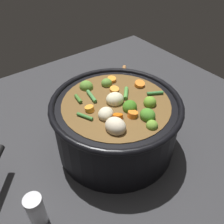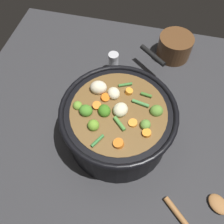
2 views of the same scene
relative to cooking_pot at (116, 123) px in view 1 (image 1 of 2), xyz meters
name	(u,v)px [view 1 (image 1 of 2)]	position (x,y,z in m)	size (l,w,h in m)	color
ground_plane	(116,144)	(0.00, 0.00, -0.08)	(1.10, 1.10, 0.00)	#2D2D30
cooking_pot	(116,123)	(0.00, 0.00, 0.00)	(0.33, 0.33, 0.18)	black
wooden_spoon	(109,78)	(0.28, -0.19, -0.07)	(0.19, 0.19, 0.02)	#9A6638
salt_shaker	(36,211)	(-0.08, 0.27, -0.04)	(0.04, 0.04, 0.09)	silver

